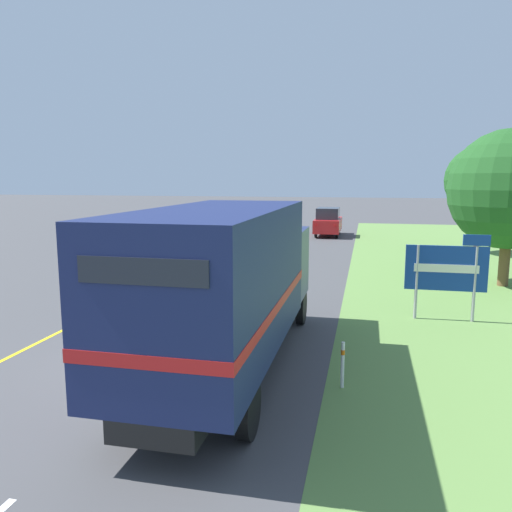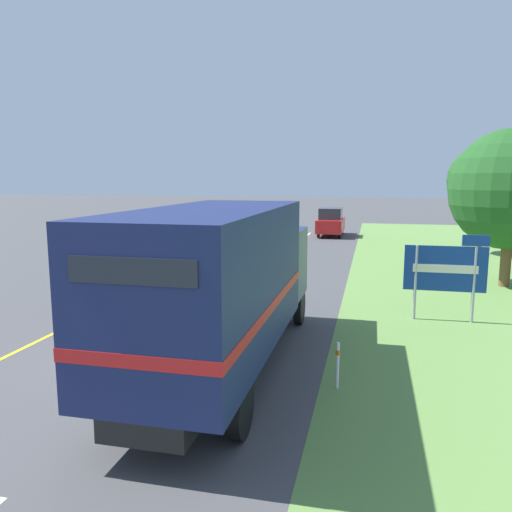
{
  "view_description": "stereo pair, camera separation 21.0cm",
  "coord_description": "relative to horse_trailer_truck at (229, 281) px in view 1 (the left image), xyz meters",
  "views": [
    {
      "loc": [
        4.41,
        -10.22,
        4.17
      ],
      "look_at": [
        0.3,
        8.26,
        1.2
      ],
      "focal_mm": 35.0,
      "sensor_mm": 36.0,
      "label": 1
    },
    {
      "loc": [
        4.61,
        -10.17,
        4.17
      ],
      "look_at": [
        0.3,
        8.26,
        1.2
      ],
      "focal_mm": 35.0,
      "sensor_mm": 36.0,
      "label": 2
    }
  ],
  "objects": [
    {
      "name": "roadside_tree_mid",
      "position": [
        8.81,
        19.64,
        2.02
      ],
      "size": [
        3.81,
        3.81,
        5.95
      ],
      "color": "brown",
      "rests_on": "ground"
    },
    {
      "name": "centre_dash_near",
      "position": [
        -1.61,
        0.51,
        -2.01
      ],
      "size": [
        0.12,
        2.6,
        0.01
      ],
      "primitive_type": "cube",
      "color": "white",
      "rests_on": "ground"
    },
    {
      "name": "centre_dash_mid_b",
      "position": [
        -1.61,
        13.71,
        -2.01
      ],
      "size": [
        0.12,
        2.6,
        0.01
      ],
      "primitive_type": "cube",
      "color": "white",
      "rests_on": "ground"
    },
    {
      "name": "highway_sign",
      "position": [
        5.16,
        5.26,
        -0.47
      ],
      "size": [
        2.3,
        0.09,
        2.57
      ],
      "color": "#9E9EA3",
      "rests_on": "ground"
    },
    {
      "name": "centre_dash_mid_a",
      "position": [
        -1.61,
        7.11,
        -2.01
      ],
      "size": [
        0.12,
        2.6,
        0.01
      ],
      "primitive_type": "cube",
      "color": "white",
      "rests_on": "ground"
    },
    {
      "name": "lead_car_white",
      "position": [
        -3.5,
        16.78,
        -1.02
      ],
      "size": [
        1.8,
        3.98,
        1.98
      ],
      "color": "black",
      "rests_on": "ground"
    },
    {
      "name": "lead_car_red_ahead",
      "position": [
        0.07,
        26.46,
        -0.99
      ],
      "size": [
        1.8,
        4.38,
        2.04
      ],
      "color": "black",
      "rests_on": "ground"
    },
    {
      "name": "horse_trailer_truck",
      "position": [
        0.0,
        0.0,
        0.0
      ],
      "size": [
        2.44,
        8.83,
        3.6
      ],
      "color": "black",
      "rests_on": "ground"
    },
    {
      "name": "roadside_tree_near",
      "position": [
        8.08,
        10.81,
        1.72
      ],
      "size": [
        4.58,
        4.58,
        6.03
      ],
      "color": "brown",
      "rests_on": "ground"
    },
    {
      "name": "ground_plane",
      "position": [
        -1.61,
        0.3,
        -2.01
      ],
      "size": [
        200.0,
        200.0,
        0.0
      ],
      "primitive_type": "plane",
      "color": "#444447"
    },
    {
      "name": "centre_dash_farthest",
      "position": [
        -1.61,
        26.91,
        -2.01
      ],
      "size": [
        0.12,
        2.6,
        0.01
      ],
      "primitive_type": "cube",
      "color": "white",
      "rests_on": "ground"
    },
    {
      "name": "edge_line_yellow",
      "position": [
        -5.31,
        11.27,
        -2.01
      ],
      "size": [
        0.12,
        52.34,
        0.01
      ],
      "primitive_type": "cube",
      "color": "yellow",
      "rests_on": "ground"
    },
    {
      "name": "delineator_post",
      "position": [
        2.43,
        -0.27,
        -1.51
      ],
      "size": [
        0.08,
        0.08,
        0.95
      ],
      "color": "white",
      "rests_on": "ground"
    },
    {
      "name": "centre_dash_far",
      "position": [
        -1.61,
        20.31,
        -2.01
      ],
      "size": [
        0.12,
        2.6,
        0.01
      ],
      "primitive_type": "cube",
      "color": "white",
      "rests_on": "ground"
    }
  ]
}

